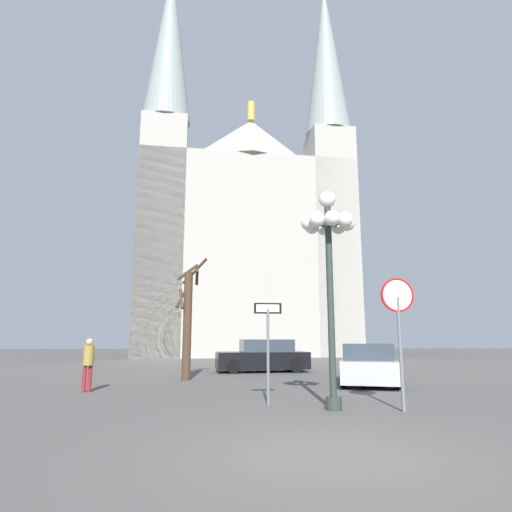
{
  "coord_description": "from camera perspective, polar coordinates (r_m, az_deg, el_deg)",
  "views": [
    {
      "loc": [
        -1.36,
        -6.42,
        1.62
      ],
      "look_at": [
        -0.23,
        18.06,
        6.26
      ],
      "focal_mm": 30.31,
      "sensor_mm": 36.0,
      "label": 1
    }
  ],
  "objects": [
    {
      "name": "ground_plane",
      "position": [
        6.76,
        9.96,
        -24.41
      ],
      "size": [
        120.0,
        120.0,
        0.0
      ],
      "primitive_type": "plane",
      "color": "#514F4C"
    },
    {
      "name": "one_way_arrow_sign",
      "position": [
        11.03,
        1.59,
        -10.79
      ],
      "size": [
        0.7,
        0.09,
        2.49
      ],
      "color": "slate",
      "rests_on": "ground"
    },
    {
      "name": "parked_car_far_silver",
      "position": [
        16.24,
        14.56,
        -13.75
      ],
      "size": [
        2.86,
        4.46,
        1.42
      ],
      "color": "#B7B7BC",
      "rests_on": "ground"
    },
    {
      "name": "pedestrian_walking",
      "position": [
        14.51,
        -21.25,
        -12.62
      ],
      "size": [
        0.32,
        0.32,
        1.59
      ],
      "color": "maroon",
      "rests_on": "ground"
    },
    {
      "name": "parked_car_near_black",
      "position": [
        21.41,
        0.95,
        -13.13
      ],
      "size": [
        4.56,
        2.34,
        1.53
      ],
      "color": "black",
      "rests_on": "ground"
    },
    {
      "name": "cathedral",
      "position": [
        42.56,
        -1.62,
        2.37
      ],
      "size": [
        20.78,
        15.87,
        38.45
      ],
      "color": "#ADA89E",
      "rests_on": "ground"
    },
    {
      "name": "stop_sign",
      "position": [
        10.56,
        18.28,
        -7.56
      ],
      "size": [
        0.79,
        0.11,
        2.99
      ],
      "color": "slate",
      "rests_on": "ground"
    },
    {
      "name": "bare_tree",
      "position": [
        17.54,
        -9.03,
        -8.22
      ],
      "size": [
        1.27,
        1.17,
        4.88
      ],
      "color": "#473323",
      "rests_on": "ground"
    },
    {
      "name": "street_lamp",
      "position": [
        10.64,
        9.57,
        1.37
      ],
      "size": [
        1.33,
        1.33,
        5.19
      ],
      "color": "#2D3833",
      "rests_on": "ground"
    }
  ]
}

